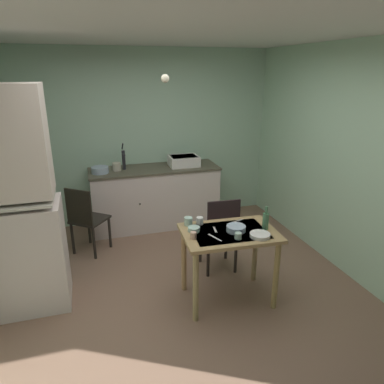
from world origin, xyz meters
name	(u,v)px	position (x,y,z in m)	size (l,w,h in m)	color
ground_plane	(180,294)	(0.00, 0.00, 0.00)	(5.37, 5.37, 0.00)	#876551
wall_back	(142,138)	(0.00, 2.24, 1.31)	(4.10, 0.10, 2.62)	#ADD2B5
wall_right	(355,163)	(2.05, 0.00, 1.31)	(0.10, 4.47, 2.62)	#B0D7B5
ceiling_slab	(176,23)	(0.00, 0.00, 2.67)	(4.10, 4.47, 0.10)	silver
hutch_cabinet	(12,212)	(-1.55, 0.28, 1.03)	(0.86, 0.54, 2.20)	silver
counter_cabinet	(155,197)	(0.11, 1.87, 0.46)	(1.91, 0.64, 0.92)	silver
sink_basin	(184,161)	(0.56, 1.87, 1.00)	(0.44, 0.34, 0.15)	white
hand_pump	(124,158)	(-0.33, 1.91, 1.09)	(0.05, 0.27, 0.39)	#232328
mixing_bowl_counter	(100,170)	(-0.68, 1.82, 0.96)	(0.24, 0.24, 0.09)	#9EB2C6
stoneware_crock	(117,167)	(-0.44, 1.88, 0.98)	(0.12, 0.12, 0.12)	beige
dining_table	(229,243)	(0.46, -0.21, 0.65)	(0.97, 0.69, 0.78)	tan
chair_far_side	(220,232)	(0.58, 0.34, 0.50)	(0.42, 0.42, 0.94)	black
chair_by_counter	(86,218)	(-0.92, 1.23, 0.49)	(0.56, 0.56, 0.92)	black
serving_bowl_wide	(236,228)	(0.53, -0.22, 0.81)	(0.19, 0.19, 0.06)	#9EB2C6
soup_bowl_small	(194,229)	(0.13, -0.10, 0.80)	(0.12, 0.12, 0.04)	#ADD1C1
sauce_dish	(260,235)	(0.70, -0.41, 0.80)	(0.20, 0.20, 0.04)	white
teacup_cream	(238,236)	(0.48, -0.38, 0.81)	(0.07, 0.07, 0.06)	#ADD1C1
mug_dark	(193,235)	(0.07, -0.26, 0.81)	(0.06, 0.06, 0.07)	tan
teacup_mint	(200,221)	(0.23, 0.04, 0.82)	(0.07, 0.07, 0.08)	white
mug_tall	(188,221)	(0.11, 0.05, 0.82)	(0.08, 0.08, 0.08)	#ADD1C1
glass_bottle	(266,220)	(0.83, -0.26, 0.87)	(0.06, 0.06, 0.24)	#4C7F56
table_knife	(215,238)	(0.27, -0.30, 0.78)	(0.19, 0.02, 0.01)	silver
teaspoon_near_bowl	(238,221)	(0.64, 0.00, 0.78)	(0.14, 0.02, 0.01)	beige
teaspoon_by_cup	(215,230)	(0.34, -0.13, 0.78)	(0.13, 0.02, 0.01)	beige
pendant_bulb	(165,78)	(-0.04, 0.31, 2.22)	(0.08, 0.08, 0.08)	#F9EFCC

